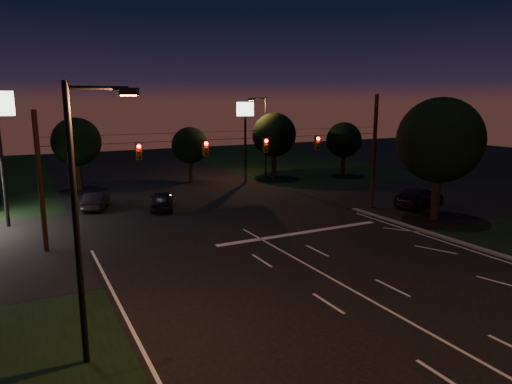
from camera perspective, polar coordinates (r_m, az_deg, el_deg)
ground at (r=19.83m, az=16.90°, el=-14.33°), size 140.00×140.00×0.00m
cross_street_right at (r=44.33m, az=21.14°, el=-0.50°), size 20.00×16.00×0.02m
stop_bar at (r=30.02m, az=5.68°, el=-5.09°), size 12.00×0.50×0.01m
utility_pole_right at (r=38.05m, az=14.22°, el=-1.91°), size 0.30×0.30×9.00m
utility_pole_left at (r=28.86m, az=-24.69°, el=-6.77°), size 0.28×0.28×8.00m
signal_span at (r=30.54m, az=-2.45°, el=5.75°), size 24.00×0.40×1.56m
pole_sign_right at (r=47.47m, az=-1.35°, el=8.56°), size 1.80×0.30×8.40m
street_light_left at (r=15.02m, az=-20.74°, el=-1.60°), size 2.20×0.35×9.00m
street_light_right_far at (r=50.77m, az=0.96°, el=7.60°), size 2.20×0.35×9.00m
tree_right_near at (r=34.92m, az=21.83°, el=5.93°), size 6.00×6.00×8.76m
tree_far_b at (r=47.13m, az=-21.51°, el=5.79°), size 4.60×4.60×6.98m
tree_far_c at (r=48.58m, az=-8.28°, el=5.74°), size 3.80×3.80×5.86m
tree_far_d at (r=50.42m, az=2.22°, el=7.10°), size 4.80×4.80×7.30m
tree_far_e at (r=53.26m, az=10.86°, el=6.36°), size 4.00×4.00×6.18m
car_oncoming_a at (r=36.84m, az=-11.68°, el=-1.05°), size 2.99×4.66×1.48m
car_oncoming_b at (r=38.44m, az=-19.38°, el=-1.04°), size 2.76×4.38×1.36m
car_cross at (r=39.48m, az=19.70°, el=-0.59°), size 5.86×3.71×1.58m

